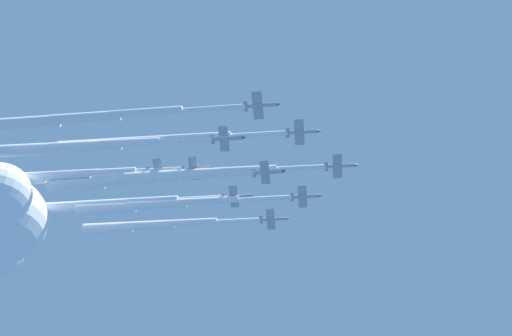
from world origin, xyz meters
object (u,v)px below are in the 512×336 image
(jet_port_inner, at_px, (155,205))
(jet_starboard_outer, at_px, (107,204))
(jet_starboard_inner, at_px, (142,142))
(jet_starboard_mid, at_px, (149,225))
(jet_trail_port, at_px, (78,146))
(jet_trail_starboard, at_px, (63,176))
(jet_port_mid, at_px, (123,181))
(jet_lead, at_px, (199,174))
(jet_tail_end, at_px, (23,177))
(jet_port_outer, at_px, (82,118))

(jet_port_inner, distance_m, jet_starboard_outer, 15.42)
(jet_starboard_inner, bearing_deg, jet_starboard_mid, 155.47)
(jet_starboard_inner, relative_size, jet_trail_port, 1.05)
(jet_trail_starboard, bearing_deg, jet_port_mid, 57.83)
(jet_port_inner, xyz_separation_m, jet_trail_port, (13.40, -29.02, 1.40))
(jet_lead, distance_m, jet_tail_end, 53.69)
(jet_port_mid, distance_m, jet_trail_starboard, 19.10)
(jet_port_mid, xyz_separation_m, jet_starboard_mid, (-20.46, 16.02, 2.22))
(jet_starboard_mid, distance_m, jet_starboard_outer, 16.60)
(jet_lead, distance_m, jet_trail_port, 35.38)
(jet_starboard_mid, bearing_deg, jet_tail_end, -84.81)
(jet_trail_port, bearing_deg, jet_trail_starboard, 179.34)
(jet_port_mid, distance_m, jet_starboard_mid, 26.08)
(jet_port_mid, xyz_separation_m, jet_trail_starboard, (-10.04, -15.95, 3.06))
(jet_port_mid, relative_size, jet_port_outer, 0.90)
(jet_starboard_outer, height_order, jet_trail_starboard, jet_trail_starboard)
(jet_lead, relative_size, jet_trail_port, 0.98)
(jet_trail_port, xyz_separation_m, jet_trail_starboard, (-16.30, 0.19, 1.02))
(jet_lead, height_order, jet_starboard_outer, jet_starboard_outer)
(jet_lead, height_order, jet_port_outer, jet_port_outer)
(jet_trail_starboard, xyz_separation_m, jet_tail_end, (-6.59, -10.28, 0.10))
(jet_lead, relative_size, jet_port_outer, 0.88)
(jet_port_outer, distance_m, jet_trail_port, 13.04)
(jet_starboard_inner, relative_size, jet_port_mid, 1.06)
(jet_port_inner, distance_m, jet_trail_starboard, 29.08)
(jet_trail_port, height_order, jet_tail_end, jet_tail_end)
(jet_port_inner, bearing_deg, jet_tail_end, -103.64)
(jet_tail_end, bearing_deg, jet_starboard_inner, 38.30)
(jet_port_outer, bearing_deg, jet_port_inner, 129.55)
(jet_starboard_mid, bearing_deg, jet_starboard_inner, -24.53)
(jet_port_outer, height_order, jet_trail_starboard, jet_trail_starboard)
(jet_starboard_outer, distance_m, jet_tail_end, 26.39)
(jet_lead, xyz_separation_m, jet_starboard_inner, (3.04, -19.17, 1.98))
(jet_starboard_inner, bearing_deg, jet_port_mid, 177.96)
(jet_port_outer, xyz_separation_m, jet_starboard_outer, (-34.68, 18.89, 0.95))
(jet_trail_port, bearing_deg, jet_port_inner, 114.78)
(jet_port_inner, bearing_deg, jet_port_outer, -50.45)
(jet_tail_end, bearing_deg, jet_port_outer, 11.84)
(jet_starboard_mid, xyz_separation_m, jet_starboard_outer, (4.78, -15.90, -0.19))
(jet_lead, height_order, jet_starboard_mid, jet_starboard_mid)
(jet_lead, relative_size, jet_starboard_inner, 0.93)
(jet_trail_starboard, distance_m, jet_tail_end, 12.21)
(jet_port_inner, distance_m, jet_port_outer, 41.04)
(jet_starboard_inner, distance_m, jet_trail_starboard, 30.14)
(jet_starboard_mid, bearing_deg, jet_port_inner, -13.27)
(jet_lead, distance_m, jet_starboard_mid, 33.42)
(jet_starboard_inner, xyz_separation_m, jet_starboard_mid, (-36.33, 16.58, -0.74))
(jet_starboard_outer, xyz_separation_m, jet_trail_starboard, (5.64, -16.07, 1.03))
(jet_port_mid, height_order, jet_trail_starboard, jet_trail_starboard)
(jet_starboard_inner, relative_size, jet_starboard_mid, 1.10)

